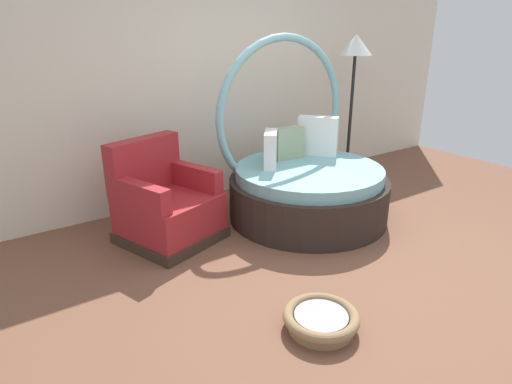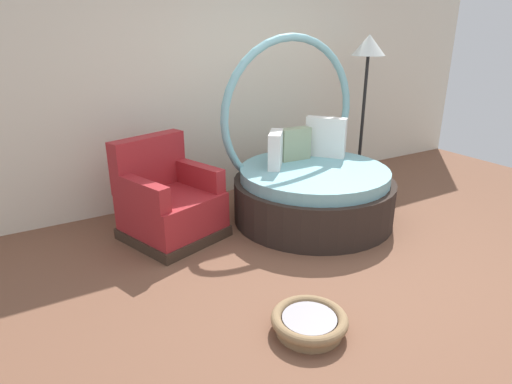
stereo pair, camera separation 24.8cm
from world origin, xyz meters
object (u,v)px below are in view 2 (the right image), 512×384
at_px(round_daybed, 310,183).
at_px(red_armchair, 168,204).
at_px(pet_basket, 309,322).
at_px(floor_lamp, 368,60).

relative_size(round_daybed, red_armchair, 1.83).
relative_size(red_armchair, pet_basket, 1.97).
bearing_deg(red_armchair, round_daybed, -12.58).
bearing_deg(red_armchair, pet_basket, -81.39).
height_order(round_daybed, floor_lamp, round_daybed).
bearing_deg(floor_lamp, round_daybed, -154.40).
distance_m(red_armchair, pet_basket, 1.88).
bearing_deg(round_daybed, red_armchair, 167.42).
height_order(round_daybed, red_armchair, round_daybed).
bearing_deg(pet_basket, floor_lamp, 41.33).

